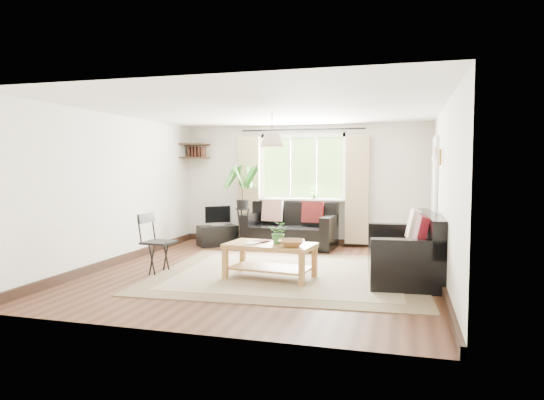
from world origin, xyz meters
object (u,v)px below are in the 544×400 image
(sofa_back, at_px, (290,226))
(folding_chair, at_px, (159,243))
(palm_stand, at_px, (243,205))
(coffee_table, at_px, (270,261))
(tv_stand, at_px, (217,236))
(sofa_right, at_px, (403,247))

(sofa_back, height_order, folding_chair, folding_chair)
(sofa_back, height_order, palm_stand, palm_stand)
(coffee_table, height_order, tv_stand, coffee_table)
(coffee_table, xyz_separation_m, folding_chair, (-1.68, -0.07, 0.19))
(coffee_table, height_order, palm_stand, palm_stand)
(coffee_table, bearing_deg, palm_stand, 116.53)
(sofa_right, bearing_deg, tv_stand, -123.53)
(tv_stand, bearing_deg, palm_stand, -25.31)
(palm_stand, bearing_deg, sofa_back, 3.83)
(coffee_table, relative_size, folding_chair, 1.38)
(sofa_right, relative_size, coffee_table, 1.52)
(sofa_back, relative_size, palm_stand, 1.08)
(sofa_right, relative_size, folding_chair, 2.09)
(sofa_right, bearing_deg, sofa_back, -139.91)
(coffee_table, bearing_deg, sofa_right, 16.83)
(sofa_back, height_order, sofa_right, sofa_right)
(tv_stand, distance_m, palm_stand, 0.79)
(palm_stand, bearing_deg, folding_chair, -98.32)
(sofa_back, xyz_separation_m, coffee_table, (0.35, -2.65, -0.16))
(coffee_table, xyz_separation_m, tv_stand, (-1.77, 2.46, -0.05))
(sofa_back, xyz_separation_m, tv_stand, (-1.42, -0.19, -0.21))
(coffee_table, xyz_separation_m, palm_stand, (-1.29, 2.59, 0.56))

